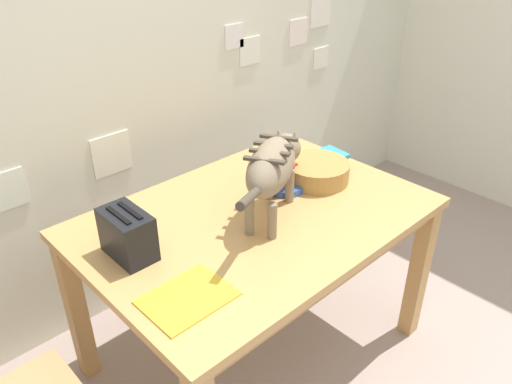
{
  "coord_description": "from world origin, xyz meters",
  "views": [
    {
      "loc": [
        -1.21,
        -0.29,
        1.82
      ],
      "look_at": [
        -0.06,
        0.93,
        0.85
      ],
      "focal_mm": 35.22,
      "sensor_mm": 36.0,
      "label": 1
    }
  ],
  "objects": [
    {
      "name": "wall_rear",
      "position": [
        0.0,
        1.7,
        1.25
      ],
      "size": [
        4.79,
        0.11,
        2.5
      ],
      "color": "silver",
      "rests_on": "ground_plane"
    },
    {
      "name": "dining_table",
      "position": [
        -0.06,
        0.93,
        0.67
      ],
      "size": [
        1.35,
        0.94,
        0.75
      ],
      "color": "tan",
      "rests_on": "ground_plane"
    },
    {
      "name": "cat",
      "position": [
        -0.0,
        0.89,
        0.96
      ],
      "size": [
        0.6,
        0.38,
        0.31
      ],
      "rotation": [
        0.0,
        0.0,
        -1.05
      ],
      "color": "#816F58",
      "rests_on": "dining_table"
    },
    {
      "name": "saucer_bowl",
      "position": [
        0.18,
        0.99,
        0.77
      ],
      "size": [
        0.18,
        0.18,
        0.03
      ],
      "primitive_type": "cylinder",
      "color": "#355FB9",
      "rests_on": "dining_table"
    },
    {
      "name": "coffee_mug",
      "position": [
        0.18,
        0.99,
        0.82
      ],
      "size": [
        0.12,
        0.08,
        0.08
      ],
      "color": "red",
      "rests_on": "saucer_bowl"
    },
    {
      "name": "magazine",
      "position": [
        -0.55,
        0.72,
        0.76
      ],
      "size": [
        0.28,
        0.21,
        0.01
      ],
      "primitive_type": "cube",
      "rotation": [
        0.0,
        0.0,
        0.01
      ],
      "color": "gold",
      "rests_on": "dining_table"
    },
    {
      "name": "book_stack",
      "position": [
        0.45,
        1.01,
        0.79
      ],
      "size": [
        0.2,
        0.16,
        0.07
      ],
      "color": "#935294",
      "rests_on": "dining_table"
    },
    {
      "name": "wicker_basket",
      "position": [
        0.33,
        0.95,
        0.8
      ],
      "size": [
        0.28,
        0.28,
        0.09
      ],
      "color": "#AD8142",
      "rests_on": "dining_table"
    },
    {
      "name": "toaster",
      "position": [
        -0.56,
        1.04,
        0.84
      ],
      "size": [
        0.12,
        0.2,
        0.18
      ],
      "color": "black",
      "rests_on": "dining_table"
    }
  ]
}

